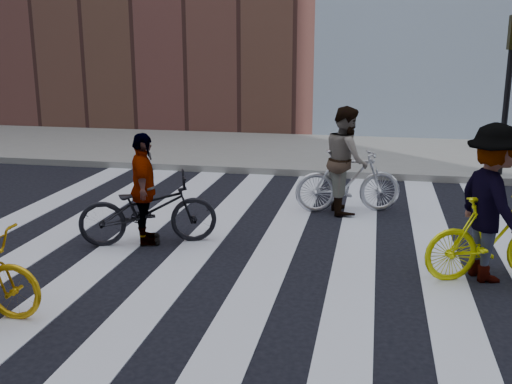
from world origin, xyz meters
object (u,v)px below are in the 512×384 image
(traffic_signal, at_px, (510,70))
(bike_silver_mid, at_px, (348,181))
(bike_dark_rear, at_px, (148,209))
(rider_mid, at_px, (346,160))
(bike_yellow_right, at_px, (493,238))
(rider_right, at_px, (492,203))
(rider_rear, at_px, (144,189))

(traffic_signal, xyz_separation_m, bike_silver_mid, (-2.97, -2.86, -1.74))
(traffic_signal, height_order, bike_dark_rear, traffic_signal)
(bike_dark_rear, bearing_deg, rider_mid, -71.42)
(bike_yellow_right, relative_size, rider_mid, 0.97)
(rider_right, bearing_deg, bike_dark_rear, 64.38)
(bike_yellow_right, xyz_separation_m, bike_dark_rear, (-4.59, 0.41, -0.01))
(bike_yellow_right, relative_size, rider_right, 0.91)
(bike_dark_rear, distance_m, rider_rear, 0.30)
(bike_yellow_right, bearing_deg, rider_rear, 64.49)
(traffic_signal, bearing_deg, bike_yellow_right, -101.23)
(traffic_signal, bearing_deg, bike_dark_rear, -138.07)
(rider_mid, bearing_deg, traffic_signal, -61.55)
(bike_silver_mid, xyz_separation_m, bike_yellow_right, (1.88, -2.65, -0.02))
(bike_silver_mid, height_order, bike_dark_rear, bike_silver_mid)
(bike_silver_mid, relative_size, rider_right, 0.94)
(traffic_signal, relative_size, bike_dark_rear, 1.71)
(bike_yellow_right, bearing_deg, traffic_signal, -31.75)
(traffic_signal, xyz_separation_m, rider_right, (-1.14, -5.51, -1.32))
(bike_yellow_right, height_order, rider_rear, rider_rear)
(bike_dark_rear, relative_size, rider_right, 1.01)
(traffic_signal, xyz_separation_m, bike_yellow_right, (-1.09, -5.51, -1.76))
(traffic_signal, height_order, rider_mid, traffic_signal)
(bike_dark_rear, xyz_separation_m, rider_rear, (-0.05, 0.00, 0.29))
(rider_mid, relative_size, rider_right, 0.94)
(traffic_signal, height_order, bike_silver_mid, traffic_signal)
(bike_silver_mid, xyz_separation_m, bike_dark_rear, (-2.71, -2.24, -0.03))
(bike_silver_mid, bearing_deg, bike_yellow_right, -159.62)
(bike_yellow_right, bearing_deg, rider_right, 69.48)
(bike_silver_mid, height_order, rider_rear, rider_rear)
(traffic_signal, distance_m, bike_yellow_right, 5.89)
(bike_dark_rear, relative_size, rider_rear, 1.21)
(bike_yellow_right, distance_m, rider_rear, 4.67)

